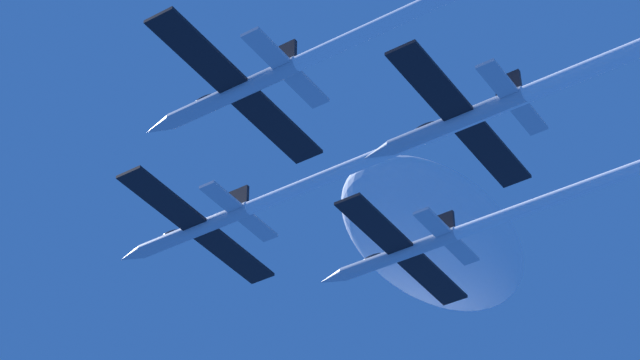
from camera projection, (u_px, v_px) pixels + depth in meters
name	position (u px, v px, depth m)	size (l,w,h in m)	color
jet_lead	(360.00, 163.00, 84.65)	(15.86, 50.11, 2.63)	#B2BAC6
jet_left_wing	(400.00, 17.00, 73.06)	(15.86, 45.51, 2.63)	#B2BAC6
jet_right_wing	(567.00, 193.00, 87.17)	(15.86, 48.82, 2.63)	#B2BAC6
cloud_puffy	(435.00, 237.00, 136.12)	(28.82, 15.85, 10.09)	white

